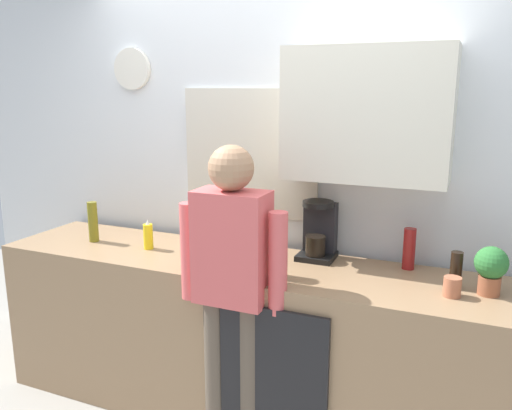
# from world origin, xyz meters

# --- Properties ---
(kitchen_counter) EXTENTS (3.09, 0.64, 0.92)m
(kitchen_counter) POSITION_xyz_m (0.00, 0.30, 0.46)
(kitchen_counter) COLOR #937251
(kitchen_counter) RESTS_ON ground_plane
(dishwasher_panel) EXTENTS (0.56, 0.02, 0.83)m
(dishwasher_panel) POSITION_xyz_m (0.23, -0.03, 0.42)
(dishwasher_panel) COLOR black
(dishwasher_panel) RESTS_ON ground_plane
(back_wall_assembly) EXTENTS (4.69, 0.42, 2.60)m
(back_wall_assembly) POSITION_xyz_m (0.06, 0.70, 1.36)
(back_wall_assembly) COLOR silver
(back_wall_assembly) RESTS_ON ground_plane
(coffee_maker) EXTENTS (0.20, 0.20, 0.33)m
(coffee_maker) POSITION_xyz_m (0.28, 0.53, 1.07)
(coffee_maker) COLOR black
(coffee_maker) RESTS_ON kitchen_counter
(bottle_red_vinegar) EXTENTS (0.06, 0.06, 0.22)m
(bottle_red_vinegar) POSITION_xyz_m (0.77, 0.54, 1.03)
(bottle_red_vinegar) COLOR maroon
(bottle_red_vinegar) RESTS_ON kitchen_counter
(bottle_dark_sauce) EXTENTS (0.06, 0.06, 0.18)m
(bottle_dark_sauce) POSITION_xyz_m (1.01, 0.35, 1.01)
(bottle_dark_sauce) COLOR black
(bottle_dark_sauce) RESTS_ON kitchen_counter
(bottle_green_wine) EXTENTS (0.07, 0.07, 0.30)m
(bottle_green_wine) POSITION_xyz_m (-0.17, 0.23, 1.07)
(bottle_green_wine) COLOR #195923
(bottle_green_wine) RESTS_ON kitchen_counter
(bottle_olive_oil) EXTENTS (0.06, 0.06, 0.25)m
(bottle_olive_oil) POSITION_xyz_m (-1.09, 0.28, 1.05)
(bottle_olive_oil) COLOR olive
(bottle_olive_oil) RESTS_ON kitchen_counter
(bottle_clear_soda) EXTENTS (0.09, 0.09, 0.28)m
(bottle_clear_soda) POSITION_xyz_m (0.09, 0.15, 1.06)
(bottle_clear_soda) COLOR #2D8C33
(bottle_clear_soda) RESTS_ON kitchen_counter
(bottle_amber_beer) EXTENTS (0.06, 0.06, 0.23)m
(bottle_amber_beer) POSITION_xyz_m (-0.24, 0.11, 1.04)
(bottle_amber_beer) COLOR brown
(bottle_amber_beer) RESTS_ON kitchen_counter
(cup_terracotta_mug) EXTENTS (0.08, 0.08, 0.09)m
(cup_terracotta_mug) POSITION_xyz_m (1.00, 0.23, 0.97)
(cup_terracotta_mug) COLOR #B26647
(cup_terracotta_mug) RESTS_ON kitchen_counter
(mixing_bowl) EXTENTS (0.22, 0.22, 0.08)m
(mixing_bowl) POSITION_xyz_m (-0.14, 0.42, 0.96)
(mixing_bowl) COLOR orange
(mixing_bowl) RESTS_ON kitchen_counter
(potted_plant) EXTENTS (0.15, 0.15, 0.23)m
(potted_plant) POSITION_xyz_m (1.16, 0.32, 1.06)
(potted_plant) COLOR #9E5638
(potted_plant) RESTS_ON kitchen_counter
(dish_soap) EXTENTS (0.06, 0.06, 0.18)m
(dish_soap) POSITION_xyz_m (-0.69, 0.28, 1.00)
(dish_soap) COLOR yellow
(dish_soap) RESTS_ON kitchen_counter
(person_at_sink) EXTENTS (0.57, 0.22, 1.60)m
(person_at_sink) POSITION_xyz_m (0.00, 0.00, 0.95)
(person_at_sink) COLOR brown
(person_at_sink) RESTS_ON ground_plane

